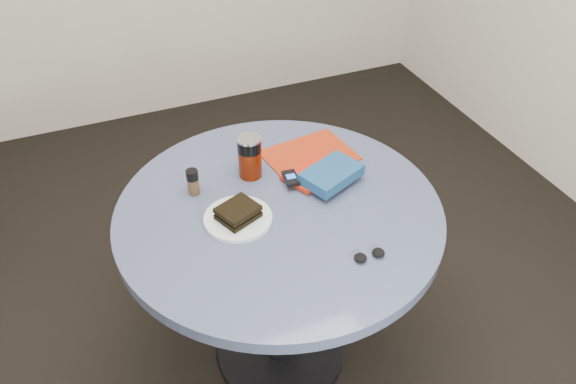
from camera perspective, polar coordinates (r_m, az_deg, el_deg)
name	(u,v)px	position (r m, az deg, el deg)	size (l,w,h in m)	color
ground	(281,353)	(2.27, -0.73, -16.07)	(4.00, 4.00, 0.00)	black
table	(279,245)	(1.82, -0.88, -5.45)	(1.00, 1.00, 0.75)	black
plate	(238,219)	(1.67, -5.10, -2.70)	(0.20, 0.20, 0.01)	silver
sandwich	(238,212)	(1.65, -5.10, -2.07)	(0.14, 0.13, 0.04)	black
soda_can	(250,157)	(1.80, -3.90, 3.59)	(0.09, 0.09, 0.14)	#591604
pepper_grinder	(193,182)	(1.76, -9.63, 1.03)	(0.04, 0.04, 0.09)	#49351F
magazine	(309,155)	(1.92, 2.18, 3.74)	(0.29, 0.22, 0.01)	#96270D
red_book	(312,173)	(1.83, 2.43, 1.98)	(0.18, 0.12, 0.02)	#A9210D
novel	(331,174)	(1.78, 4.43, 1.82)	(0.19, 0.12, 0.04)	navy
mp3_player	(291,178)	(1.78, 0.30, 1.43)	(0.05, 0.08, 0.01)	black
headphones	(369,255)	(1.56, 8.27, -6.38)	(0.09, 0.04, 0.02)	black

